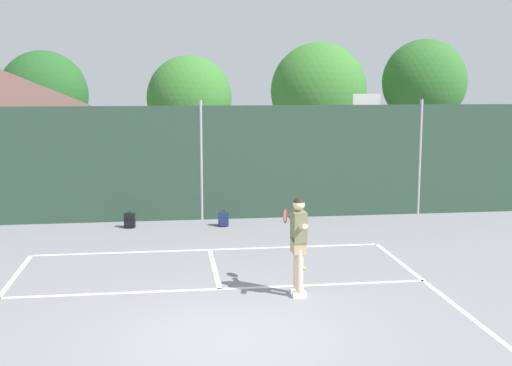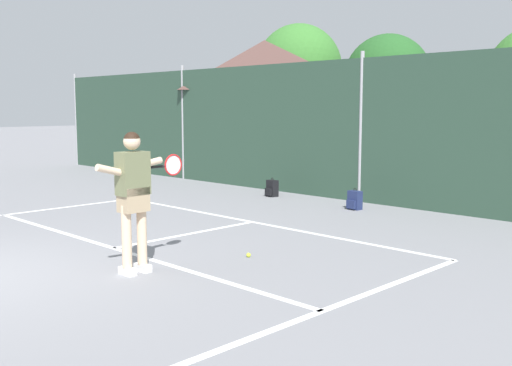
% 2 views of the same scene
% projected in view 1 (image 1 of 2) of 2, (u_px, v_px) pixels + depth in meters
% --- Properties ---
extents(ground_plane, '(120.00, 120.00, 0.00)m').
position_uv_depth(ground_plane, '(232.00, 338.00, 10.36)').
color(ground_plane, gray).
extents(court_markings, '(8.30, 11.10, 0.01)m').
position_uv_depth(court_markings, '(228.00, 323.00, 10.99)').
color(court_markings, white).
rests_on(court_markings, ground).
extents(chainlink_fence, '(26.09, 0.09, 3.42)m').
position_uv_depth(chainlink_fence, '(201.00, 163.00, 18.92)').
color(chainlink_fence, '#284233').
rests_on(chainlink_fence, ground).
extents(basketball_hoop, '(0.90, 0.67, 3.55)m').
position_uv_depth(basketball_hoop, '(365.00, 132.00, 21.47)').
color(basketball_hoop, '#284CB2').
rests_on(basketball_hoop, ground).
extents(treeline_backdrop, '(25.95, 3.89, 6.12)m').
position_uv_depth(treeline_backdrop, '(181.00, 89.00, 28.97)').
color(treeline_backdrop, brown).
rests_on(treeline_backdrop, ground).
extents(tennis_player, '(0.27, 1.43, 1.85)m').
position_uv_depth(tennis_player, '(298.00, 237.00, 12.26)').
color(tennis_player, silver).
rests_on(tennis_player, ground).
extents(tennis_ball, '(0.07, 0.07, 0.07)m').
position_uv_depth(tennis_ball, '(304.00, 268.00, 14.08)').
color(tennis_ball, '#CCE033').
rests_on(tennis_ball, ground).
extents(backpack_black, '(0.31, 0.28, 0.46)m').
position_uv_depth(backpack_black, '(130.00, 221.00, 18.07)').
color(backpack_black, black).
rests_on(backpack_black, ground).
extents(backpack_navy, '(0.30, 0.27, 0.46)m').
position_uv_depth(backpack_navy, '(223.00, 219.00, 18.27)').
color(backpack_navy, navy).
rests_on(backpack_navy, ground).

